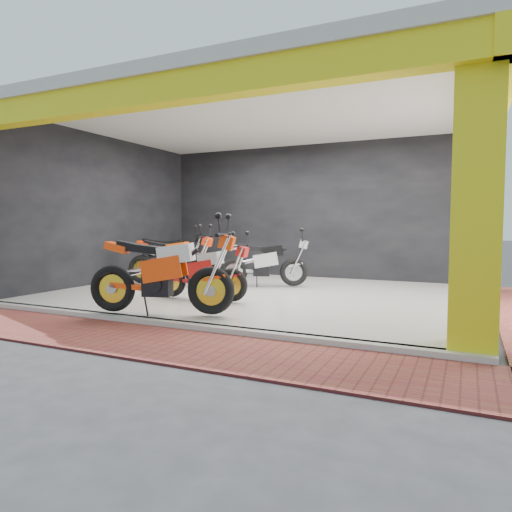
# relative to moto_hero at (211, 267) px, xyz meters

# --- Properties ---
(ground) EXTENTS (80.00, 80.00, 0.00)m
(ground) POSITION_rel_moto_hero_xyz_m (-0.25, 0.50, -0.83)
(ground) COLOR #2D2D30
(ground) RESTS_ON ground
(showroom_floor) EXTENTS (8.00, 6.00, 0.10)m
(showroom_floor) POSITION_rel_moto_hero_xyz_m (-0.25, 2.50, -0.78)
(showroom_floor) COLOR silver
(showroom_floor) RESTS_ON ground
(showroom_ceiling) EXTENTS (8.40, 6.40, 0.20)m
(showroom_ceiling) POSITION_rel_moto_hero_xyz_m (-0.25, 2.50, 2.77)
(showroom_ceiling) COLOR beige
(showroom_ceiling) RESTS_ON corner_column
(back_wall) EXTENTS (8.20, 0.20, 3.50)m
(back_wall) POSITION_rel_moto_hero_xyz_m (-0.25, 5.60, 0.92)
(back_wall) COLOR black
(back_wall) RESTS_ON ground
(left_wall) EXTENTS (0.20, 6.20, 3.50)m
(left_wall) POSITION_rel_moto_hero_xyz_m (-4.35, 2.50, 0.92)
(left_wall) COLOR black
(left_wall) RESTS_ON ground
(corner_column) EXTENTS (0.50, 0.50, 3.50)m
(corner_column) POSITION_rel_moto_hero_xyz_m (3.50, -0.25, 0.92)
(corner_column) COLOR yellow
(corner_column) RESTS_ON ground
(header_beam_front) EXTENTS (8.40, 0.30, 0.40)m
(header_beam_front) POSITION_rel_moto_hero_xyz_m (-0.25, -0.50, 2.47)
(header_beam_front) COLOR yellow
(header_beam_front) RESTS_ON corner_column
(header_beam_right) EXTENTS (0.30, 6.40, 0.40)m
(header_beam_right) POSITION_rel_moto_hero_xyz_m (3.75, 2.50, 2.47)
(header_beam_right) COLOR yellow
(header_beam_right) RESTS_ON corner_column
(floor_kerb) EXTENTS (8.00, 0.20, 0.10)m
(floor_kerb) POSITION_rel_moto_hero_xyz_m (-0.25, -0.52, -0.78)
(floor_kerb) COLOR silver
(floor_kerb) RESTS_ON ground
(paver_front) EXTENTS (9.00, 1.40, 0.03)m
(paver_front) POSITION_rel_moto_hero_xyz_m (-0.25, -1.30, -0.81)
(paver_front) COLOR maroon
(paver_front) RESTS_ON ground
(moto_hero) EXTENTS (2.54, 1.52, 1.46)m
(moto_hero) POSITION_rel_moto_hero_xyz_m (0.00, 0.00, 0.00)
(moto_hero) COLOR #FF440A
(moto_hero) RESTS_ON showroom_floor
(moto_row_a) EXTENTS (1.95, 0.72, 1.19)m
(moto_row_a) POSITION_rel_moto_hero_xyz_m (-0.27, 1.17, -0.13)
(moto_row_a) COLOR #AC1512
(moto_row_a) RESTS_ON showroom_floor
(moto_row_b) EXTENTS (2.15, 1.46, 1.23)m
(moto_row_b) POSITION_rel_moto_hero_xyz_m (0.02, 3.48, -0.11)
(moto_row_b) COLOR #A3A5AB
(moto_row_b) RESTS_ON showroom_floor
(moto_row_c) EXTENTS (2.24, 1.12, 1.31)m
(moto_row_c) POSITION_rel_moto_hero_xyz_m (-1.90, 2.66, -0.07)
(moto_row_c) COLOR #F2330A
(moto_row_c) RESTS_ON showroom_floor
(moto_row_d) EXTENTS (2.26, 1.44, 1.29)m
(moto_row_d) POSITION_rel_moto_hero_xyz_m (-3.05, 4.18, -0.08)
(moto_row_d) COLOR black
(moto_row_d) RESTS_ON showroom_floor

